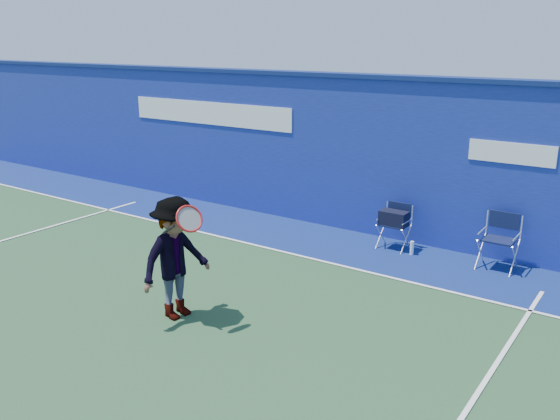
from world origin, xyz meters
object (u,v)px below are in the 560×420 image
Objects in this scene: directors_chair_right at (498,252)px; tennis_player at (176,258)px; water_bottle at (412,248)px; directors_chair_left at (394,230)px.

tennis_player is (-3.16, -4.31, 0.56)m from directors_chair_right.
tennis_player is at bearing -126.23° from directors_chair_right.
directors_chair_right is 1.45m from water_bottle.
tennis_player is at bearing -107.20° from directors_chair_left.
directors_chair_left is 0.49m from water_bottle.
directors_chair_right is at bearing 1.94° from directors_chair_left.
water_bottle is (-1.43, -0.19, -0.17)m from directors_chair_right.
water_bottle is at bearing -16.55° from directors_chair_left.
directors_chair_right is at bearing 53.77° from tennis_player.
water_bottle is 0.15× the size of tennis_player.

